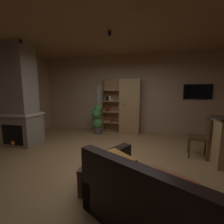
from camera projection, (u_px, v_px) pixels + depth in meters
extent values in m
cube|color=#A37A4C|center=(108.00, 163.00, 3.20)|extent=(6.53, 5.26, 0.02)
cube|color=tan|center=(127.00, 94.00, 5.56)|extent=(6.65, 0.06, 2.80)
cube|color=#8E6B47|center=(107.00, 23.00, 2.80)|extent=(6.53, 5.26, 0.02)
cube|color=white|center=(104.00, 96.00, 5.74)|extent=(0.59, 0.01, 0.86)
cube|color=gray|center=(22.00, 129.00, 4.32)|extent=(0.95, 0.66, 0.85)
cube|color=gray|center=(18.00, 80.00, 4.12)|extent=(0.81, 0.56, 1.95)
cube|color=beige|center=(21.00, 114.00, 4.25)|extent=(1.03, 0.74, 0.06)
cube|color=black|center=(13.00, 135.00, 4.04)|extent=(0.67, 0.08, 0.55)
sphere|color=orange|center=(14.00, 143.00, 4.06)|extent=(0.14, 0.14, 0.14)
cube|color=#A87F51|center=(130.00, 107.00, 5.31)|extent=(0.71, 0.38, 1.94)
cube|color=#A87F51|center=(112.00, 106.00, 5.65)|extent=(0.65, 0.02, 1.94)
cube|color=#A87F51|center=(103.00, 106.00, 5.55)|extent=(0.02, 0.38, 1.94)
sphere|color=black|center=(124.00, 105.00, 5.14)|extent=(0.04, 0.04, 0.04)
cube|color=#A87F51|center=(111.00, 132.00, 5.61)|extent=(0.65, 0.38, 0.02)
cube|color=#A87F51|center=(111.00, 122.00, 5.56)|extent=(0.65, 0.38, 0.02)
cube|color=#A87F51|center=(111.00, 112.00, 5.50)|extent=(0.65, 0.38, 0.02)
cube|color=#A87F51|center=(111.00, 101.00, 5.45)|extent=(0.65, 0.38, 0.02)
cube|color=#A87F51|center=(111.00, 90.00, 5.39)|extent=(0.65, 0.38, 0.02)
cube|color=#B22D2D|center=(108.00, 109.00, 5.46)|extent=(0.04, 0.23, 0.19)
cube|color=#B22D2D|center=(112.00, 119.00, 5.48)|extent=(0.03, 0.23, 0.18)
cube|color=gold|center=(108.00, 109.00, 5.46)|extent=(0.03, 0.23, 0.19)
cube|color=black|center=(107.00, 99.00, 5.41)|extent=(0.04, 0.23, 0.17)
cube|color=beige|center=(111.00, 98.00, 5.38)|extent=(0.04, 0.23, 0.18)
sphere|color=beige|center=(112.00, 100.00, 5.43)|extent=(0.10, 0.10, 0.10)
cube|color=black|center=(158.00, 207.00, 1.71)|extent=(1.87, 1.55, 0.42)
cube|color=black|center=(142.00, 189.00, 1.38)|extent=(1.52, 0.89, 0.42)
cube|color=black|center=(110.00, 173.00, 2.19)|extent=(0.54, 0.84, 0.67)
cube|color=brown|center=(201.00, 211.00, 1.28)|extent=(0.48, 0.27, 0.32)
cube|color=#AD3D2D|center=(174.00, 194.00, 1.42)|extent=(0.44, 0.33, 0.35)
cube|color=#AD3D2D|center=(169.00, 196.00, 1.43)|extent=(0.49, 0.24, 0.32)
cube|color=#C67F33|center=(120.00, 171.00, 1.88)|extent=(0.43, 0.40, 0.44)
cube|color=olive|center=(170.00, 187.00, 1.57)|extent=(0.46, 0.38, 0.31)
cube|color=#4C331E|center=(104.00, 164.00, 2.36)|extent=(0.60, 0.70, 0.05)
cube|color=#4C331E|center=(104.00, 168.00, 2.37)|extent=(0.54, 0.63, 0.08)
cube|color=#4C331E|center=(81.00, 185.00, 2.15)|extent=(0.07, 0.07, 0.36)
cube|color=#4C331E|center=(116.00, 191.00, 2.03)|extent=(0.07, 0.07, 0.36)
cube|color=#4C331E|center=(96.00, 165.00, 2.75)|extent=(0.07, 0.07, 0.36)
cube|color=#4C331E|center=(124.00, 168.00, 2.62)|extent=(0.07, 0.07, 0.36)
cube|color=black|center=(104.00, 163.00, 2.30)|extent=(0.12, 0.10, 0.03)
cube|color=brown|center=(99.00, 162.00, 2.30)|extent=(0.12, 0.11, 0.02)
cube|color=#4C331E|center=(198.00, 138.00, 3.45)|extent=(0.49, 0.49, 0.04)
cube|color=#4C331E|center=(209.00, 128.00, 3.34)|extent=(0.11, 0.40, 0.44)
cylinder|color=#4C331E|center=(188.00, 144.00, 3.72)|extent=(0.04, 0.04, 0.46)
cylinder|color=#4C331E|center=(189.00, 149.00, 3.39)|extent=(0.04, 0.04, 0.46)
cylinder|color=#4C331E|center=(205.00, 146.00, 3.57)|extent=(0.04, 0.04, 0.46)
cylinder|color=#4C331E|center=(208.00, 151.00, 3.25)|extent=(0.04, 0.04, 0.46)
cylinder|color=#4C4C51|center=(98.00, 130.00, 5.41)|extent=(0.30, 0.30, 0.22)
sphere|color=#3D7F3D|center=(98.00, 124.00, 5.34)|extent=(0.35, 0.35, 0.35)
sphere|color=#3D7F3D|center=(97.00, 119.00, 5.38)|extent=(0.29, 0.29, 0.29)
sphere|color=#3D7F3D|center=(96.00, 114.00, 5.30)|extent=(0.35, 0.35, 0.35)
sphere|color=#3D7F3D|center=(98.00, 109.00, 5.33)|extent=(0.31, 0.31, 0.31)
cube|color=black|center=(198.00, 92.00, 4.92)|extent=(0.87, 0.05, 0.49)
cube|color=black|center=(198.00, 92.00, 4.89)|extent=(0.83, 0.01, 0.45)
cylinder|color=black|center=(21.00, 42.00, 3.65)|extent=(0.07, 0.07, 0.09)
cylinder|color=black|center=(110.00, 33.00, 3.13)|extent=(0.07, 0.07, 0.09)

